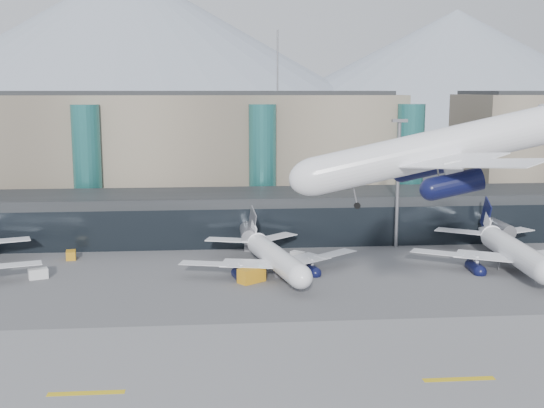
{
  "coord_description": "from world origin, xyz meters",
  "views": [
    {
      "loc": [
        -6.46,
        -83.16,
        31.29
      ],
      "look_at": [
        3.56,
        32.0,
        11.84
      ],
      "focal_mm": 45.0,
      "sensor_mm": 36.0,
      "label": 1
    }
  ],
  "objects_px": {
    "jet_parked_mid": "(271,248)",
    "jet_parked_right": "(509,242)",
    "veh_g": "(298,255)",
    "veh_a": "(38,274)",
    "veh_b": "(71,255)",
    "veh_h": "(251,275)",
    "lightmast_mid": "(398,176)",
    "veh_c": "(287,272)",
    "hero_jet": "(462,136)"
  },
  "relations": [
    {
      "from": "jet_parked_mid",
      "to": "veh_b",
      "type": "bearing_deg",
      "value": 59.86
    },
    {
      "from": "lightmast_mid",
      "to": "veh_a",
      "type": "xyz_separation_m",
      "value": [
        -65.95,
        -17.64,
        -13.55
      ]
    },
    {
      "from": "hero_jet",
      "to": "jet_parked_right",
      "type": "relative_size",
      "value": 0.98
    },
    {
      "from": "hero_jet",
      "to": "veh_b",
      "type": "xyz_separation_m",
      "value": [
        -52.87,
        56.56,
        -25.68
      ]
    },
    {
      "from": "jet_parked_mid",
      "to": "jet_parked_right",
      "type": "relative_size",
      "value": 0.92
    },
    {
      "from": "veh_a",
      "to": "veh_h",
      "type": "bearing_deg",
      "value": -29.13
    },
    {
      "from": "jet_parked_right",
      "to": "veh_g",
      "type": "bearing_deg",
      "value": 81.51
    },
    {
      "from": "veh_b",
      "to": "jet_parked_mid",
      "type": "bearing_deg",
      "value": -117.22
    },
    {
      "from": "veh_a",
      "to": "veh_g",
      "type": "xyz_separation_m",
      "value": [
        44.98,
        9.38,
        -0.13
      ]
    },
    {
      "from": "veh_c",
      "to": "veh_a",
      "type": "bearing_deg",
      "value": -142.04
    },
    {
      "from": "jet_parked_mid",
      "to": "veh_b",
      "type": "distance_m",
      "value": 38.43
    },
    {
      "from": "veh_h",
      "to": "jet_parked_mid",
      "type": "bearing_deg",
      "value": 23.59
    },
    {
      "from": "veh_a",
      "to": "veh_c",
      "type": "xyz_separation_m",
      "value": [
        41.66,
        -3.34,
        0.2
      ]
    },
    {
      "from": "lightmast_mid",
      "to": "veh_g",
      "type": "relative_size",
      "value": 10.21
    },
    {
      "from": "veh_g",
      "to": "veh_c",
      "type": "bearing_deg",
      "value": -62.66
    },
    {
      "from": "lightmast_mid",
      "to": "veh_c",
      "type": "distance_m",
      "value": 34.76
    },
    {
      "from": "hero_jet",
      "to": "veh_b",
      "type": "relative_size",
      "value": 12.94
    },
    {
      "from": "jet_parked_right",
      "to": "veh_b",
      "type": "xyz_separation_m",
      "value": [
        -79.17,
        11.82,
        -3.69
      ]
    },
    {
      "from": "veh_c",
      "to": "veh_b",
      "type": "bearing_deg",
      "value": -160.24
    },
    {
      "from": "jet_parked_mid",
      "to": "veh_g",
      "type": "relative_size",
      "value": 13.5
    },
    {
      "from": "jet_parked_mid",
      "to": "veh_h",
      "type": "xyz_separation_m",
      "value": [
        -3.72,
        -6.56,
        -2.91
      ]
    },
    {
      "from": "jet_parked_right",
      "to": "veh_g",
      "type": "distance_m",
      "value": 38.06
    },
    {
      "from": "veh_a",
      "to": "veh_g",
      "type": "height_order",
      "value": "veh_a"
    },
    {
      "from": "jet_parked_mid",
      "to": "veh_c",
      "type": "relative_size",
      "value": 8.83
    },
    {
      "from": "veh_b",
      "to": "veh_h",
      "type": "xyz_separation_m",
      "value": [
        32.74,
        -18.25,
        0.4
      ]
    },
    {
      "from": "hero_jet",
      "to": "jet_parked_right",
      "type": "bearing_deg",
      "value": 63.0
    },
    {
      "from": "lightmast_mid",
      "to": "veh_h",
      "type": "height_order",
      "value": "lightmast_mid"
    },
    {
      "from": "veh_c",
      "to": "veh_h",
      "type": "relative_size",
      "value": 0.88
    },
    {
      "from": "hero_jet",
      "to": "veh_g",
      "type": "relative_size",
      "value": 14.43
    },
    {
      "from": "lightmast_mid",
      "to": "veh_h",
      "type": "relative_size",
      "value": 5.86
    },
    {
      "from": "hero_jet",
      "to": "veh_c",
      "type": "relative_size",
      "value": 9.43
    },
    {
      "from": "veh_b",
      "to": "veh_g",
      "type": "relative_size",
      "value": 1.12
    },
    {
      "from": "veh_g",
      "to": "lightmast_mid",
      "type": "bearing_deg",
      "value": 63.46
    },
    {
      "from": "veh_h",
      "to": "veh_c",
      "type": "bearing_deg",
      "value": -19.48
    },
    {
      "from": "hero_jet",
      "to": "jet_parked_mid",
      "type": "relative_size",
      "value": 1.07
    },
    {
      "from": "veh_g",
      "to": "veh_h",
      "type": "height_order",
      "value": "veh_h"
    },
    {
      "from": "veh_a",
      "to": "hero_jet",
      "type": "bearing_deg",
      "value": -58.76
    },
    {
      "from": "hero_jet",
      "to": "jet_parked_right",
      "type": "xyz_separation_m",
      "value": [
        26.29,
        44.75,
        -21.99
      ]
    },
    {
      "from": "veh_b",
      "to": "jet_parked_right",
      "type": "bearing_deg",
      "value": -107.94
    },
    {
      "from": "veh_c",
      "to": "veh_g",
      "type": "xyz_separation_m",
      "value": [
        3.32,
        12.73,
        -0.33
      ]
    },
    {
      "from": "lightmast_mid",
      "to": "veh_b",
      "type": "bearing_deg",
      "value": -175.78
    },
    {
      "from": "lightmast_mid",
      "to": "veh_c",
      "type": "height_order",
      "value": "lightmast_mid"
    },
    {
      "from": "veh_c",
      "to": "veh_h",
      "type": "height_order",
      "value": "veh_h"
    },
    {
      "from": "lightmast_mid",
      "to": "veh_a",
      "type": "height_order",
      "value": "lightmast_mid"
    },
    {
      "from": "jet_parked_mid",
      "to": "veh_c",
      "type": "xyz_separation_m",
      "value": [
        2.42,
        -4.64,
        -3.05
      ]
    },
    {
      "from": "veh_a",
      "to": "veh_b",
      "type": "bearing_deg",
      "value": 57.19
    },
    {
      "from": "jet_parked_mid",
      "to": "veh_c",
      "type": "height_order",
      "value": "jet_parked_mid"
    },
    {
      "from": "jet_parked_mid",
      "to": "jet_parked_right",
      "type": "xyz_separation_m",
      "value": [
        42.71,
        -0.13,
        0.38
      ]
    },
    {
      "from": "jet_parked_mid",
      "to": "jet_parked_right",
      "type": "height_order",
      "value": "jet_parked_right"
    },
    {
      "from": "hero_jet",
      "to": "veh_h",
      "type": "height_order",
      "value": "hero_jet"
    }
  ]
}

